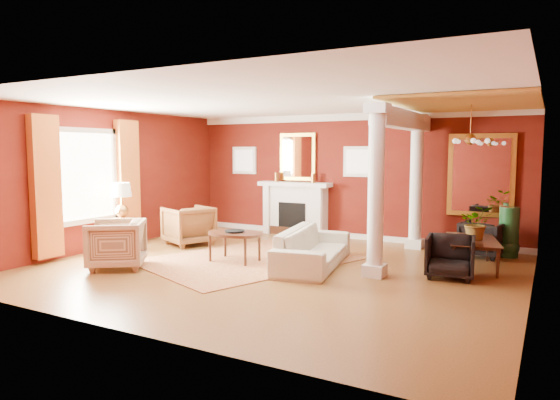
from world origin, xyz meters
The scene contains 27 objects.
ground centered at (0.00, 0.00, 0.00)m, with size 8.00×8.00×0.00m, color brown.
room_shell centered at (0.00, 0.00, 2.02)m, with size 8.04×7.04×2.92m.
fireplace centered at (-1.30, 3.32, 0.65)m, with size 1.85×0.42×1.29m.
overmantel_mirror centered at (-1.30, 3.45, 1.90)m, with size 0.95×0.07×1.15m.
flank_window_left centered at (-2.85, 3.46, 1.80)m, with size 0.70×0.07×0.70m.
flank_window_right centered at (0.25, 3.46, 1.80)m, with size 0.70×0.07×0.70m.
left_window centered at (-3.89, -0.60, 1.42)m, with size 0.21×2.55×2.60m.
column_front centered at (1.70, 0.30, 1.43)m, with size 0.36×0.36×2.80m.
column_back centered at (1.70, 3.00, 1.43)m, with size 0.36×0.36×2.80m.
header_beam centered at (1.70, 1.90, 2.62)m, with size 0.30×3.20×0.32m, color white.
amber_ceiling centered at (2.85, 1.75, 2.87)m, with size 2.30×3.40×0.04m, color gold.
dining_mirror centered at (2.90, 3.45, 1.55)m, with size 1.30×0.07×1.70m.
chandelier centered at (2.90, 1.80, 2.25)m, with size 0.60×0.62×0.75m.
crown_trim centered at (0.00, 3.46, 2.82)m, with size 8.00×0.08×0.16m, color white.
base_trim centered at (0.00, 3.46, 0.06)m, with size 8.00×0.08×0.12m, color white.
rug centered at (-0.76, 0.34, 0.01)m, with size 2.76×3.68×0.01m, color maroon.
sofa centered at (0.52, 0.45, 0.45)m, with size 2.31×0.68×0.90m, color beige.
armchair_leopard centered at (-2.73, 1.01, 0.47)m, with size 0.91×0.85×0.93m, color black.
armchair_stripe centered at (-2.45, -1.31, 0.47)m, with size 0.91×0.85×0.93m, color tan.
coffee_table centered at (-0.91, 0.10, 0.51)m, with size 1.10×1.10×0.55m.
coffee_book centered at (-0.90, 0.13, 0.66)m, with size 0.15×0.02×0.21m, color black.
side_table centered at (-3.50, -0.16, 0.93)m, with size 0.56×0.56×1.40m.
dining_table centered at (3.04, 1.70, 0.40)m, with size 1.45×0.51×0.81m, color black.
dining_chair_near centered at (2.80, 0.80, 0.38)m, with size 0.74×0.69×0.76m, color black.
dining_chair_far centered at (3.05, 2.78, 0.38)m, with size 0.74×0.69×0.76m, color black.
green_urn centered at (3.50, 3.00, 0.39)m, with size 0.41×0.41×0.98m.
potted_plant centered at (3.08, 1.65, 1.04)m, with size 0.54×0.60×0.47m, color #26591E.
Camera 1 is at (4.19, -7.47, 2.06)m, focal length 32.00 mm.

